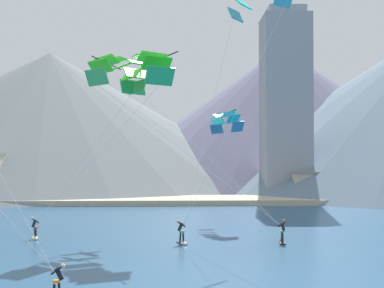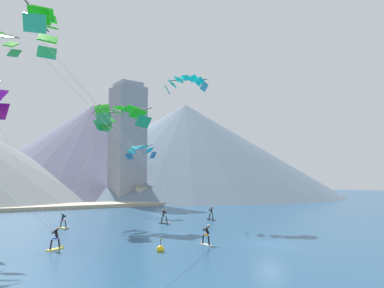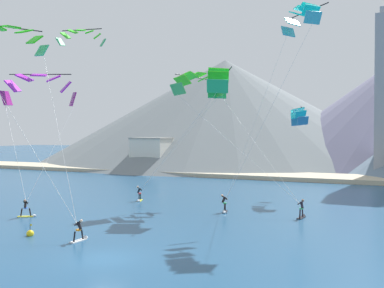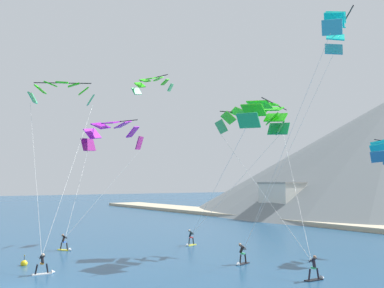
# 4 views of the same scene
# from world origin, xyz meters

# --- Properties ---
(kitesurfer_near_lead) EXTENTS (0.97, 1.77, 1.78)m
(kitesurfer_near_lead) POSITION_xyz_m (-9.93, 20.38, 0.54)
(kitesurfer_near_lead) COLOR yellow
(kitesurfer_near_lead) RESTS_ON ground
(kitesurfer_near_trail) EXTENTS (0.65, 1.78, 1.84)m
(kitesurfer_near_trail) POSITION_xyz_m (8.82, 18.10, 0.57)
(kitesurfer_near_trail) COLOR black
(kitesurfer_near_trail) RESTS_ON ground
(kitesurfer_mid_center) EXTENTS (0.67, 1.76, 1.68)m
(kitesurfer_mid_center) POSITION_xyz_m (-4.30, 3.03, 0.49)
(kitesurfer_mid_center) COLOR white
(kitesurfer_mid_center) RESTS_ON ground
(kitesurfer_far_left) EXTENTS (1.72, 1.17, 1.74)m
(kitesurfer_far_left) POSITION_xyz_m (-14.45, 8.10, 0.51)
(kitesurfer_far_left) COLOR yellow
(kitesurfer_far_left) RESTS_ON ground
(kitesurfer_far_right) EXTENTS (0.85, 1.78, 1.81)m
(kitesurfer_far_right) POSITION_xyz_m (1.39, 17.71, 0.58)
(kitesurfer_far_right) COLOR black
(kitesurfer_far_right) RESTS_ON ground
(parafoil_kite_near_lead) EXTENTS (10.95, 8.60, 13.57)m
(parafoil_kite_near_lead) POSITION_xyz_m (-1.59, 23.83, 13.80)
(parafoil_kite_near_lead) COLOR #20A95E
(parafoil_kite_near_trail) EXTENTS (14.90, 9.90, 13.43)m
(parafoil_kite_near_trail) POSITION_xyz_m (-4.10, 24.15, 13.66)
(parafoil_kite_near_trail) COLOR #40AF57
(parafoil_kite_mid_center) EXTENTS (13.83, 8.42, 16.51)m
(parafoil_kite_mid_center) POSITION_xyz_m (-16.08, 7.85, 16.74)
(parafoil_kite_mid_center) COLOR #36C680
(parafoil_kite_far_left) EXTENTS (9.29, 10.83, 13.33)m
(parafoil_kite_far_left) POSITION_xyz_m (-20.21, 15.71, 13.14)
(parafoil_kite_far_left) COLOR #901676
(parafoil_kite_far_right) EXTENTS (9.19, 7.57, 19.14)m
(parafoil_kite_far_right) POSITION_xyz_m (7.86, 22.45, 19.46)
(parafoil_kite_far_right) COLOR #39A2B6
(parafoil_kite_distant_high_outer) EXTENTS (3.06, 5.85, 2.24)m
(parafoil_kite_distant_high_outer) POSITION_xyz_m (5.90, 32.19, 10.11)
(parafoil_kite_distant_high_outer) COLOR teal
(parafoil_kite_distant_low_drift) EXTENTS (5.51, 3.79, 2.16)m
(parafoil_kite_distant_low_drift) POSITION_xyz_m (-17.64, 19.95, 19.51)
(parafoil_kite_distant_low_drift) COLOR #2DAC60
(race_marker_buoy) EXTENTS (0.56, 0.56, 1.02)m
(race_marker_buoy) POSITION_xyz_m (-8.75, 2.64, 0.16)
(race_marker_buoy) COLOR yellow
(race_marker_buoy) RESTS_ON ground
(shore_building_quay_east) EXTENTS (7.29, 5.98, 6.92)m
(shore_building_quay_east) POSITION_xyz_m (-27.40, 54.08, 3.47)
(shore_building_quay_east) COLOR silver
(shore_building_quay_east) RESTS_ON ground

